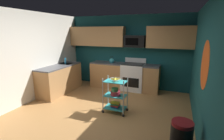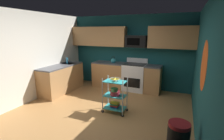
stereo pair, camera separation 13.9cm
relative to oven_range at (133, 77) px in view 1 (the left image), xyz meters
The scene contains 16 objects.
floor 2.19m from the oven_range, 99.00° to the right, with size 4.40×4.80×0.04m, color #A87542.
wall_back 0.95m from the oven_range, 135.61° to the left, with size 4.52×0.06×2.60m, color #14474C.
wall_left 3.42m from the oven_range, 140.62° to the right, with size 0.06×4.80×2.60m, color silver.
wall_right 2.95m from the oven_range, 47.96° to the right, with size 0.06×4.80×2.60m, color #14474C.
wall_flower_decal 3.09m from the oven_range, 50.57° to the right, with size 0.88×0.88×0.00m, color #E5591E.
counter_run 1.22m from the oven_range, 156.95° to the right, with size 3.43×2.30×0.92m.
oven_range is the anchor object (origin of this frame).
upper_cabinets 1.44m from the oven_range, 162.15° to the left, with size 4.40×0.33×0.70m.
microwave 1.23m from the oven_range, 90.26° to the left, with size 0.70×0.39×0.40m.
rolling_cart 1.85m from the oven_range, 89.41° to the right, with size 0.61×0.36×0.91m.
fruit_bowl 1.89m from the oven_range, 89.41° to the right, with size 0.27×0.27×0.07m.
mixing_bowl_large 1.85m from the oven_range, 89.35° to the right, with size 0.25×0.25×0.11m.
mixing_bowl_small 1.89m from the oven_range, 89.39° to the right, with size 0.18×0.18×0.08m.
book_stack 1.87m from the oven_range, 89.41° to the right, with size 0.24×0.18×0.13m.
kettle 0.96m from the oven_range, behind, with size 0.21×0.18×0.26m.
dish_soap_bottle 2.46m from the oven_range, 161.08° to the right, with size 0.06×0.06×0.20m, color #2D8CBF.
Camera 1 is at (1.74, -3.47, 2.03)m, focal length 26.82 mm.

